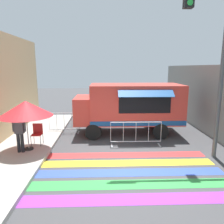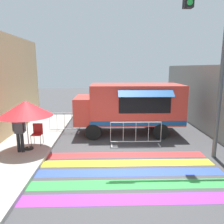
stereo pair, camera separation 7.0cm
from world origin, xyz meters
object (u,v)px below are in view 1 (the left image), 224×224
object	(u,v)px
traffic_signal_pole	(204,35)
folding_chair	(37,132)
barricade_front	(136,134)
food_truck	(127,105)
barricade_side	(64,123)
vendor_person	(19,129)
patio_umbrella	(26,109)

from	to	relation	value
traffic_signal_pole	folding_chair	world-z (taller)	traffic_signal_pole
folding_chair	barricade_front	bearing A→B (deg)	-3.23
food_truck	barricade_side	distance (m)	3.55
barricade_front	barricade_side	world-z (taller)	same
barricade_side	vendor_person	bearing A→B (deg)	-110.86
traffic_signal_pole	folding_chair	xyz separation A→B (m)	(-6.53, 1.29, -3.91)
food_truck	barricade_front	world-z (taller)	food_truck
folding_chair	barricade_front	xyz separation A→B (m)	(4.36, 0.05, -0.14)
traffic_signal_pole	barricade_side	size ratio (longest dim) A/B	4.18
vendor_person	patio_umbrella	bearing A→B (deg)	62.19
barricade_front	barricade_side	distance (m)	4.17
traffic_signal_pole	barricade_front	bearing A→B (deg)	148.22
folding_chair	barricade_side	world-z (taller)	barricade_side
folding_chair	barricade_front	size ratio (longest dim) A/B	0.40
food_truck	folding_chair	size ratio (longest dim) A/B	6.02
patio_umbrella	vendor_person	xyz separation A→B (m)	(-0.21, -0.29, -0.78)
folding_chair	vendor_person	size ratio (longest dim) A/B	0.55
traffic_signal_pole	vendor_person	bearing A→B (deg)	176.91
food_truck	vendor_person	bearing A→B (deg)	-147.38
barricade_front	barricade_side	xyz separation A→B (m)	(-3.58, 2.13, -0.02)
patio_umbrella	folding_chair	world-z (taller)	patio_umbrella
traffic_signal_pole	barricade_front	xyz separation A→B (m)	(-2.16, 1.34, -4.06)
patio_umbrella	traffic_signal_pole	bearing A→B (deg)	-5.65
traffic_signal_pole	patio_umbrella	bearing A→B (deg)	174.35
patio_umbrella	barricade_front	distance (m)	4.79
vendor_person	barricade_side	distance (m)	3.36
traffic_signal_pole	patio_umbrella	distance (m)	7.29
folding_chair	food_truck	bearing A→B (deg)	21.84
patio_umbrella	barricade_front	size ratio (longest dim) A/B	0.92
patio_umbrella	vendor_person	world-z (taller)	patio_umbrella
folding_chair	vendor_person	bearing A→B (deg)	-117.42
barricade_side	food_truck	bearing A→B (deg)	-2.83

